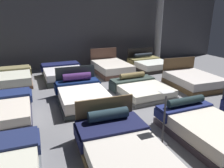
{
  "coord_description": "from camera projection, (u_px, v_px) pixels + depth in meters",
  "views": [
    {
      "loc": [
        -2.47,
        -6.03,
        2.65
      ],
      "look_at": [
        0.05,
        0.26,
        0.41
      ],
      "focal_mm": 34.17,
      "sensor_mm": 36.0,
      "label": 1
    }
  ],
  "objects": [
    {
      "name": "bed_6",
      "position": [
        141.0,
        89.0,
        7.34
      ],
      "size": [
        1.72,
        1.98,
        0.62
      ],
      "rotation": [
        0.0,
        0.0,
        0.04
      ],
      "color": "#545553",
      "rests_on": "ground_plane"
    },
    {
      "name": "bed_5",
      "position": [
        82.0,
        95.0,
        6.63
      ],
      "size": [
        1.52,
        2.09,
        0.95
      ],
      "rotation": [
        0.0,
        0.0,
        -0.03
      ],
      "color": "#1F2627",
      "rests_on": "ground_plane"
    },
    {
      "name": "support_pillar",
      "position": [
        158.0,
        31.0,
        11.96
      ],
      "size": [
        0.37,
        0.37,
        3.5
      ],
      "primitive_type": "cylinder",
      "color": "#99999E",
      "rests_on": "ground_plane"
    },
    {
      "name": "bed_4",
      "position": [
        2.0,
        109.0,
        5.77
      ],
      "size": [
        1.58,
        2.15,
        0.44
      ],
      "rotation": [
        0.0,
        0.0,
        -0.01
      ],
      "color": "#262638",
      "rests_on": "ground_plane"
    },
    {
      "name": "showroom_back_wall",
      "position": [
        76.0,
        32.0,
        10.91
      ],
      "size": [
        18.0,
        0.06,
        3.5
      ],
      "primitive_type": "cube",
      "color": "#47474C",
      "rests_on": "ground_plane"
    },
    {
      "name": "ground_plane",
      "position": [
        113.0,
        99.0,
        7.02
      ],
      "size": [
        18.0,
        18.0,
        0.02
      ],
      "primitive_type": "cube",
      "color": "slate"
    },
    {
      "name": "bed_7",
      "position": [
        193.0,
        80.0,
        8.11
      ],
      "size": [
        1.67,
        2.04,
        0.94
      ],
      "rotation": [
        0.0,
        0.0,
        -0.05
      ],
      "color": "brown",
      "rests_on": "ground_plane"
    },
    {
      "name": "bed_1",
      "position": [
        121.0,
        148.0,
        4.04
      ],
      "size": [
        1.53,
        2.23,
        0.88
      ],
      "rotation": [
        0.0,
        0.0,
        -0.04
      ],
      "color": "brown",
      "rests_on": "ground_plane"
    },
    {
      "name": "bed_8",
      "position": [
        10.0,
        78.0,
        8.47
      ],
      "size": [
        1.71,
        2.12,
        0.5
      ],
      "rotation": [
        0.0,
        0.0,
        0.02
      ],
      "color": "brown",
      "rests_on": "ground_plane"
    },
    {
      "name": "bed_9",
      "position": [
        63.0,
        73.0,
        9.1
      ],
      "size": [
        1.71,
        2.14,
        0.53
      ],
      "rotation": [
        0.0,
        0.0,
        0.01
      ],
      "color": "#2D332E",
      "rests_on": "ground_plane"
    },
    {
      "name": "bed_10",
      "position": [
        111.0,
        68.0,
        9.93
      ],
      "size": [
        1.49,
        2.17,
        1.03
      ],
      "rotation": [
        0.0,
        0.0,
        0.01
      ],
      "color": "brown",
      "rests_on": "ground_plane"
    },
    {
      "name": "bed_2",
      "position": [
        205.0,
        127.0,
        4.77
      ],
      "size": [
        1.48,
        2.09,
        0.69
      ],
      "rotation": [
        0.0,
        0.0,
        0.01
      ],
      "color": "#342C33",
      "rests_on": "ground_plane"
    },
    {
      "name": "price_sign",
      "position": [
        164.0,
        124.0,
        4.43
      ],
      "size": [
        0.28,
        0.24,
        1.2
      ],
      "color": "#3F3F44",
      "rests_on": "ground_plane"
    },
    {
      "name": "bed_11",
      "position": [
        149.0,
        64.0,
        10.78
      ],
      "size": [
        1.74,
        2.0,
        0.92
      ],
      "rotation": [
        0.0,
        0.0,
        0.05
      ],
      "color": "black",
      "rests_on": "ground_plane"
    }
  ]
}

